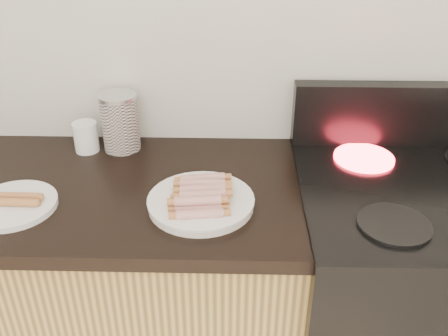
{
  "coord_description": "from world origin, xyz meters",
  "views": [
    {
      "loc": [
        0.22,
        0.51,
        1.64
      ],
      "look_at": [
        0.19,
        1.62,
        1.0
      ],
      "focal_mm": 40.0,
      "sensor_mm": 36.0,
      "label": 1
    }
  ],
  "objects_px": {
    "stove": "(409,310)",
    "canister": "(120,122)",
    "mug": "(86,137)",
    "side_plate": "(13,205)",
    "main_plate": "(201,203)"
  },
  "relations": [
    {
      "from": "stove",
      "to": "side_plate",
      "type": "relative_size",
      "value": 3.99
    },
    {
      "from": "side_plate",
      "to": "canister",
      "type": "distance_m",
      "value": 0.42
    },
    {
      "from": "stove",
      "to": "canister",
      "type": "xyz_separation_m",
      "value": [
        -0.92,
        0.24,
        0.54
      ]
    },
    {
      "from": "stove",
      "to": "main_plate",
      "type": "xyz_separation_m",
      "value": [
        -0.65,
        -0.08,
        0.45
      ]
    },
    {
      "from": "main_plate",
      "to": "side_plate",
      "type": "xyz_separation_m",
      "value": [
        -0.49,
        -0.02,
        -0.0
      ]
    },
    {
      "from": "canister",
      "to": "mug",
      "type": "distance_m",
      "value": 0.12
    },
    {
      "from": "stove",
      "to": "mug",
      "type": "distance_m",
      "value": 1.16
    },
    {
      "from": "mug",
      "to": "side_plate",
      "type": "bearing_deg",
      "value": -108.85
    },
    {
      "from": "main_plate",
      "to": "canister",
      "type": "xyz_separation_m",
      "value": [
        -0.27,
        0.32,
        0.08
      ]
    },
    {
      "from": "stove",
      "to": "canister",
      "type": "distance_m",
      "value": 1.09
    },
    {
      "from": "mug",
      "to": "canister",
      "type": "bearing_deg",
      "value": 9.37
    },
    {
      "from": "side_plate",
      "to": "canister",
      "type": "xyz_separation_m",
      "value": [
        0.22,
        0.34,
        0.08
      ]
    },
    {
      "from": "side_plate",
      "to": "mug",
      "type": "bearing_deg",
      "value": 71.15
    },
    {
      "from": "canister",
      "to": "main_plate",
      "type": "bearing_deg",
      "value": -49.85
    },
    {
      "from": "canister",
      "to": "mug",
      "type": "xyz_separation_m",
      "value": [
        -0.11,
        -0.02,
        -0.04
      ]
    }
  ]
}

